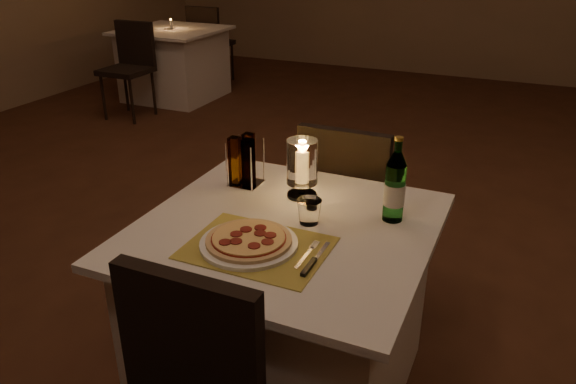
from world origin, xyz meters
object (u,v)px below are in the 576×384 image
at_px(hurricane_candle, 302,164).
at_px(pizza, 249,239).
at_px(plate, 249,243).
at_px(main_table, 286,311).
at_px(chair_far, 348,195).
at_px(neighbor_table_left, 174,64).
at_px(water_bottle, 395,187).
at_px(tumbler, 309,212).

bearing_deg(hurricane_candle, pizza, -91.14).
height_order(plate, pizza, pizza).
distance_m(main_table, chair_far, 0.74).
bearing_deg(plate, hurricane_candle, 88.82).
xyz_separation_m(plate, neighbor_table_left, (-2.85, 3.69, -0.38)).
relative_size(main_table, hurricane_candle, 4.38).
bearing_deg(hurricane_candle, plate, -91.18).
height_order(chair_far, water_bottle, water_bottle).
distance_m(hurricane_candle, neighbor_table_left, 4.37).
xyz_separation_m(pizza, water_bottle, (0.38, 0.38, 0.10)).
distance_m(tumbler, neighbor_table_left, 4.57).
height_order(chair_far, pizza, chair_far).
height_order(water_bottle, neighbor_table_left, water_bottle).
relative_size(tumbler, hurricane_candle, 0.39).
xyz_separation_m(pizza, hurricane_candle, (0.01, 0.42, 0.11)).
bearing_deg(neighbor_table_left, water_bottle, -45.71).
relative_size(tumbler, water_bottle, 0.29).
distance_m(main_table, plate, 0.42).
height_order(main_table, neighbor_table_left, same).
height_order(main_table, water_bottle, water_bottle).
xyz_separation_m(main_table, chair_far, (0.00, 0.71, 0.18)).
xyz_separation_m(water_bottle, hurricane_candle, (-0.37, 0.05, 0.01)).
xyz_separation_m(plate, water_bottle, (0.38, 0.38, 0.11)).
bearing_deg(water_bottle, main_table, -149.08).
distance_m(plate, water_bottle, 0.54).
relative_size(chair_far, neighbor_table_left, 0.90).
height_order(pizza, hurricane_candle, hurricane_candle).
relative_size(hurricane_candle, neighbor_table_left, 0.23).
bearing_deg(pizza, water_bottle, 44.93).
bearing_deg(pizza, tumbler, 63.29).
bearing_deg(tumbler, plate, -116.76).
distance_m(main_table, pizza, 0.44).
bearing_deg(hurricane_candle, main_table, -80.39).
bearing_deg(chair_far, pizza, -93.18).
xyz_separation_m(tumbler, water_bottle, (0.26, 0.14, 0.08)).
bearing_deg(plate, neighbor_table_left, 127.72).
distance_m(pizza, water_bottle, 0.54).
bearing_deg(plate, pizza, -3.08).
height_order(plate, tumbler, tumbler).
distance_m(plate, tumbler, 0.26).
relative_size(main_table, tumbler, 11.35).
relative_size(tumbler, neighbor_table_left, 0.09).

